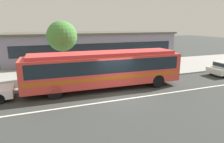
# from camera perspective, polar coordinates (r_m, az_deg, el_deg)

# --- Properties ---
(ground_plane) EXTENTS (120.00, 120.00, 0.00)m
(ground_plane) POSITION_cam_1_polar(r_m,az_deg,el_deg) (13.77, 1.99, -6.85)
(ground_plane) COLOR #373A38
(sidewalk_slab) EXTENTS (60.00, 8.00, 0.12)m
(sidewalk_slab) POSITION_cam_1_polar(r_m,az_deg,el_deg) (20.27, -5.88, -0.09)
(sidewalk_slab) COLOR #989792
(sidewalk_slab) RESTS_ON ground_plane
(lane_stripe_center) EXTENTS (56.00, 0.16, 0.01)m
(lane_stripe_center) POSITION_cam_1_polar(r_m,az_deg,el_deg) (13.08, 3.36, -7.96)
(lane_stripe_center) COLOR silver
(lane_stripe_center) RESTS_ON ground_plane
(transit_bus) EXTENTS (11.71, 2.83, 2.78)m
(transit_bus) POSITION_cam_1_polar(r_m,az_deg,el_deg) (14.81, -2.10, 1.15)
(transit_bus) COLOR #D93F37
(transit_bus) RESTS_ON ground_plane
(pedestrian_waiting_near_sign) EXTENTS (0.43, 0.43, 1.68)m
(pedestrian_waiting_near_sign) POSITION_cam_1_polar(r_m,az_deg,el_deg) (15.99, -19.22, -0.59)
(pedestrian_waiting_near_sign) COLOR navy
(pedestrian_waiting_near_sign) RESTS_ON sidewalk_slab
(street_tree_near_stop) EXTENTS (2.60, 2.60, 4.96)m
(street_tree_near_stop) POSITION_cam_1_polar(r_m,az_deg,el_deg) (17.88, -14.17, 9.76)
(street_tree_near_stop) COLOR brown
(street_tree_near_stop) RESTS_ON sidewalk_slab
(station_building) EXTENTS (21.70, 7.02, 3.75)m
(station_building) POSITION_cam_1_polar(r_m,az_deg,el_deg) (26.99, -5.65, 7.21)
(station_building) COLOR gray
(station_building) RESTS_ON ground_plane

